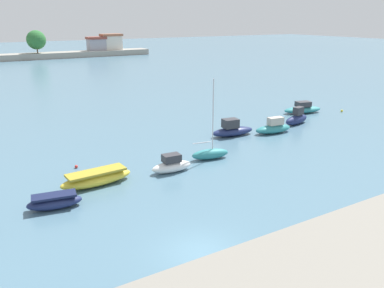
# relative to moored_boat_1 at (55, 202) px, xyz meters

# --- Properties ---
(ground_plane) EXTENTS (400.00, 400.00, 0.00)m
(ground_plane) POSITION_rel_moored_boat_1_xyz_m (5.46, -9.30, -0.47)
(ground_plane) COLOR slate
(moored_boat_1) EXTENTS (3.65, 1.85, 0.98)m
(moored_boat_1) POSITION_rel_moored_boat_1_xyz_m (0.00, 0.00, 0.00)
(moored_boat_1) COLOR navy
(moored_boat_1) RESTS_ON ground
(moored_boat_2) EXTENTS (5.53, 2.02, 1.11)m
(moored_boat_2) POSITION_rel_moored_boat_1_xyz_m (3.55, 2.28, 0.06)
(moored_boat_2) COLOR yellow
(moored_boat_2) RESTS_ON ground
(moored_boat_3) EXTENTS (3.44, 1.41, 1.49)m
(moored_boat_3) POSITION_rel_moored_boat_1_xyz_m (9.57, 1.75, 0.11)
(moored_boat_3) COLOR white
(moored_boat_3) RESTS_ON ground
(moored_boat_4) EXTENTS (3.53, 1.67, 7.06)m
(moored_boat_4) POSITION_rel_moored_boat_1_xyz_m (13.91, 2.70, 0.05)
(moored_boat_4) COLOR teal
(moored_boat_4) RESTS_ON ground
(moored_boat_5) EXTENTS (4.89, 2.04, 1.85)m
(moored_boat_5) POSITION_rel_moored_boat_1_xyz_m (19.80, 7.47, 0.19)
(moored_boat_5) COLOR navy
(moored_boat_5) RESTS_ON ground
(moored_boat_6) EXTENTS (4.45, 1.96, 1.72)m
(moored_boat_6) POSITION_rel_moored_boat_1_xyz_m (24.24, 6.04, 0.13)
(moored_boat_6) COLOR teal
(moored_boat_6) RESTS_ON ground
(moored_boat_7) EXTENTS (4.16, 1.99, 2.00)m
(moored_boat_7) POSITION_rel_moored_boat_1_xyz_m (29.08, 7.48, 0.23)
(moored_boat_7) COLOR navy
(moored_boat_7) RESTS_ON ground
(moored_boat_8) EXTENTS (5.50, 2.97, 1.52)m
(moored_boat_8) POSITION_rel_moored_boat_1_xyz_m (33.81, 11.15, 0.08)
(moored_boat_8) COLOR teal
(moored_boat_8) RESTS_ON ground
(mooring_buoy_0) EXTENTS (0.27, 0.27, 0.27)m
(mooring_buoy_0) POSITION_rel_moored_boat_1_xyz_m (3.15, 6.52, -0.33)
(mooring_buoy_0) COLOR red
(mooring_buoy_0) RESTS_ON ground
(mooring_buoy_1) EXTENTS (0.30, 0.30, 0.30)m
(mooring_buoy_1) POSITION_rel_moored_boat_1_xyz_m (38.75, 8.95, -0.31)
(mooring_buoy_1) COLOR yellow
(mooring_buoy_1) RESTS_ON ground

